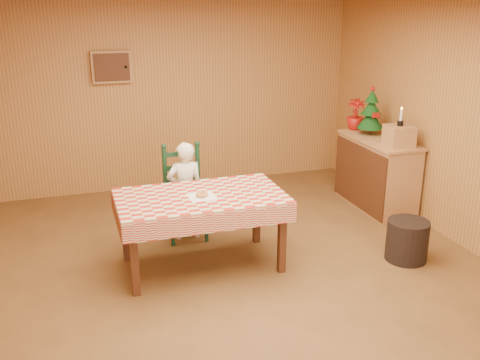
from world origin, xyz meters
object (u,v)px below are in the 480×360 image
Objects in this scene: seated_child at (185,191)px; shelf_unit at (376,173)px; dining_table at (201,203)px; crate at (399,136)px; christmas_tree at (371,113)px; storage_bin at (407,240)px; ladder_chair at (184,194)px.

shelf_unit is at bearing -176.38° from seated_child.
dining_table is 5.52× the size of crate.
dining_table is 2.71m from shelf_unit.
storage_bin is at bearing -106.41° from christmas_tree.
dining_table is 0.81m from ladder_chair.
crate is (2.56, -0.30, 0.55)m from ladder_chair.
christmas_tree reaches higher than seated_child.
ladder_chair is 2.55m from shelf_unit.
ladder_chair is 1.74× the size of christmas_tree.
christmas_tree reaches higher than crate.
seated_child is at bearing -170.87° from christmas_tree.
crate is (2.56, -0.24, 0.49)m from seated_child.
christmas_tree is 2.00m from storage_bin.
christmas_tree is at bearing 90.00° from crate.
crate is at bearing 174.66° from seated_child.
christmas_tree is (2.56, 0.41, 0.65)m from seated_child.
ladder_chair is 2.63m from crate.
seated_child is at bearing 90.00° from dining_table.
dining_table is 1.53× the size of ladder_chair.
ladder_chair is at bearing 90.00° from dining_table.
ladder_chair is at bearing 147.58° from storage_bin.
ladder_chair is at bearing 173.40° from crate.
shelf_unit is at bearing -91.98° from christmas_tree.
ladder_chair is 2.67m from christmas_tree.
ladder_chair is 3.60× the size of crate.
crate is 0.70× the size of storage_bin.
christmas_tree is (2.56, 1.14, 0.52)m from dining_table.
christmas_tree reaches higher than dining_table.
dining_table is at bearing -169.12° from crate.
dining_table is 3.84× the size of storage_bin.
crate is at bearing 10.88° from dining_table.
crate is (0.01, -0.40, 0.59)m from shelf_unit.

